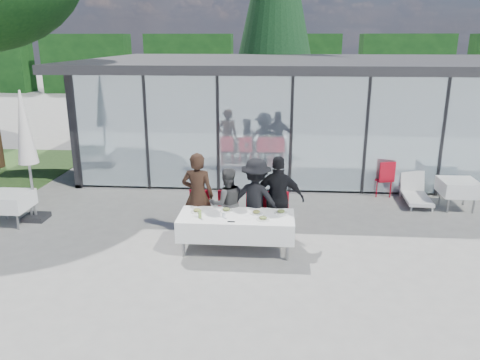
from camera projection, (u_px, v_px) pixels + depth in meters
name	position (u px, v px, depth m)	size (l,w,h in m)	color
ground	(241.00, 258.00, 9.04)	(90.00, 90.00, 0.00)	gray
pavilion	(317.00, 97.00, 16.06)	(14.80, 8.80, 3.44)	gray
treeline	(242.00, 64.00, 35.27)	(62.50, 2.00, 4.40)	black
dining_table	(236.00, 225.00, 9.19)	(2.26, 0.96, 0.75)	white
diner_a	(198.00, 196.00, 9.75)	(0.67, 0.67, 1.84)	#322016
diner_chair_a	(199.00, 211.00, 9.97)	(0.44, 0.44, 0.97)	#B70C1D
diner_b	(227.00, 203.00, 9.75)	(0.74, 0.74, 1.53)	#464646
diner_chair_b	(228.00, 212.00, 9.93)	(0.44, 0.44, 0.97)	#B70C1D
diner_c	(256.00, 199.00, 9.67)	(1.13, 1.13, 1.74)	black
diner_chair_c	(256.00, 212.00, 9.88)	(0.44, 0.44, 0.97)	#B70C1D
diner_d	(278.00, 199.00, 9.63)	(1.05, 1.05, 1.80)	black
diner_chair_d	(278.00, 213.00, 9.85)	(0.44, 0.44, 0.97)	#B70C1D
plate_a	(197.00, 211.00, 9.31)	(0.26, 0.26, 0.07)	white
plate_b	(226.00, 210.00, 9.36)	(0.26, 0.26, 0.07)	white
plate_c	(256.00, 212.00, 9.22)	(0.26, 0.26, 0.07)	white
plate_d	(281.00, 212.00, 9.25)	(0.26, 0.26, 0.07)	white
plate_extra	(263.00, 218.00, 8.91)	(0.26, 0.26, 0.07)	white
juice_bottle	(200.00, 214.00, 8.98)	(0.06, 0.06, 0.15)	#7FA545
drinking_glasses	(224.00, 215.00, 9.02)	(0.07, 0.07, 0.10)	silver
folded_eyeglasses	(231.00, 222.00, 8.80)	(0.14, 0.03, 0.01)	black
spare_table_left	(10.00, 201.00, 10.51)	(0.86, 0.86, 0.74)	white
spare_table_right	(458.00, 187.00, 11.49)	(0.86, 0.86, 0.74)	white
spare_chair_b	(385.00, 177.00, 12.41)	(0.54, 0.54, 0.97)	#B70C1D
market_umbrella	(25.00, 136.00, 10.37)	(0.50, 0.50, 3.00)	black
lounger	(415.00, 192.00, 12.06)	(0.67, 1.36, 0.72)	white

